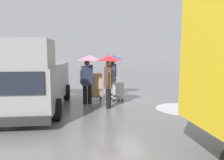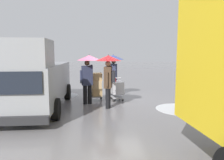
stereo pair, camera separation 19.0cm
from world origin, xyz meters
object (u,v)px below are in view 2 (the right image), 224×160
Objects in this scene: hand_dolly_boxes at (97,85)px; pedestrian_black_side at (108,69)px; pedestrian_pink_side at (88,67)px; cargo_van_parked_right at (35,80)px; shopping_cart_vendor at (117,88)px; pedestrian_white_side at (113,66)px.

pedestrian_black_side is at bearing 108.18° from hand_dolly_boxes.
pedestrian_pink_side is 1.00× the size of pedestrian_black_side.
pedestrian_pink_side is at bearing 58.11° from hand_dolly_boxes.
cargo_van_parked_right is 2.50× the size of pedestrian_pink_side.
hand_dolly_boxes is (0.94, 0.02, 0.18)m from shopping_cart_vendor.
cargo_van_parked_right is at bearing 34.19° from pedestrian_white_side.
pedestrian_pink_side is 1.00× the size of pedestrian_white_side.
hand_dolly_boxes is 1.44m from pedestrian_white_side.
shopping_cart_vendor is (-3.33, -1.41, -0.61)m from cargo_van_parked_right.
pedestrian_pink_side is (0.37, 0.59, 0.84)m from hand_dolly_boxes.
shopping_cart_vendor is at bearing -178.71° from hand_dolly_boxes.
cargo_van_parked_right reaches higher than hand_dolly_boxes.
pedestrian_white_side is at bearing -145.81° from cargo_van_parked_right.
pedestrian_pink_side is 1.86m from pedestrian_white_side.
hand_dolly_boxes is at bearing -71.82° from pedestrian_black_side.
hand_dolly_boxes is at bearing 43.39° from pedestrian_white_side.
pedestrian_black_side is (-0.44, 1.34, 0.82)m from hand_dolly_boxes.
shopping_cart_vendor is 1.28m from pedestrian_white_side.
hand_dolly_boxes is at bearing -149.73° from cargo_van_parked_right.
shopping_cart_vendor is at bearing -155.07° from pedestrian_pink_side.
cargo_van_parked_right is 3.67m from shopping_cart_vendor.
pedestrian_pink_side and pedestrian_white_side have the same top height.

